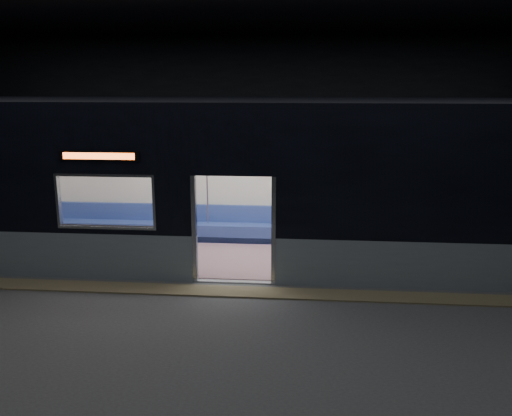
# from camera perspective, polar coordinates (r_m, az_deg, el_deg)

# --- Properties ---
(station_floor) EXTENTS (24.00, 14.00, 0.01)m
(station_floor) POSITION_cam_1_polar(r_m,az_deg,el_deg) (9.40, -3.14, -10.16)
(station_floor) COLOR #47494C
(station_floor) RESTS_ON ground
(station_envelope) EXTENTS (24.00, 14.00, 5.00)m
(station_envelope) POSITION_cam_1_polar(r_m,az_deg,el_deg) (8.62, -3.46, 12.82)
(station_envelope) COLOR black
(station_envelope) RESTS_ON station_floor
(tactile_strip) EXTENTS (22.80, 0.50, 0.03)m
(tactile_strip) POSITION_cam_1_polar(r_m,az_deg,el_deg) (9.89, -2.68, -8.78)
(tactile_strip) COLOR #8C7F59
(tactile_strip) RESTS_ON station_floor
(metro_car) EXTENTS (18.00, 3.04, 3.35)m
(metro_car) POSITION_cam_1_polar(r_m,az_deg,el_deg) (11.30, -1.43, 3.71)
(metro_car) COLOR #8B9AA6
(metro_car) RESTS_ON station_floor
(passenger) EXTENTS (0.45, 0.76, 1.49)m
(passenger) POSITION_cam_1_polar(r_m,az_deg,el_deg) (12.41, 5.50, -0.17)
(passenger) COLOR black
(passenger) RESTS_ON metro_car
(handbag) EXTENTS (0.36, 0.34, 0.14)m
(handbag) POSITION_cam_1_polar(r_m,az_deg,el_deg) (12.20, 5.44, -1.12)
(handbag) COLOR black
(handbag) RESTS_ON passenger
(transit_map) EXTENTS (0.99, 0.03, 0.64)m
(transit_map) POSITION_cam_1_polar(r_m,az_deg,el_deg) (13.13, 21.54, 2.48)
(transit_map) COLOR white
(transit_map) RESTS_ON metro_car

